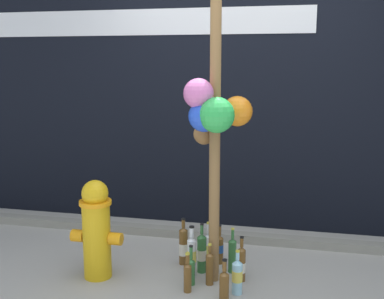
{
  "coord_description": "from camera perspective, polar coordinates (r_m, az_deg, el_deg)",
  "views": [
    {
      "loc": [
        0.53,
        -3.06,
        1.65
      ],
      "look_at": [
        -0.2,
        0.23,
        1.01
      ],
      "focal_mm": 43.55,
      "sensor_mm": 36.0,
      "label": 1
    }
  ],
  "objects": [
    {
      "name": "ground_plane",
      "position": [
        3.52,
        2.42,
        -17.28
      ],
      "size": [
        14.0,
        14.0,
        0.0
      ],
      "primitive_type": "plane",
      "color": "#9E9B93"
    },
    {
      "name": "building_wall",
      "position": [
        4.66,
        6.02,
        12.61
      ],
      "size": [
        10.0,
        0.21,
        3.62
      ],
      "color": "black",
      "rests_on": "ground_plane"
    },
    {
      "name": "curb_strip",
      "position": [
        4.44,
        4.82,
        -10.59
      ],
      "size": [
        8.0,
        0.12,
        0.08
      ],
      "primitive_type": "cube",
      "color": "gray",
      "rests_on": "ground_plane"
    },
    {
      "name": "memorial_post",
      "position": [
        3.31,
        2.8,
        8.44
      ],
      "size": [
        0.48,
        0.5,
        2.82
      ],
      "color": "olive",
      "rests_on": "ground_plane"
    },
    {
      "name": "fire_hydrant",
      "position": [
        3.69,
        -11.63,
        -9.49
      ],
      "size": [
        0.41,
        0.25,
        0.77
      ],
      "color": "gold",
      "rests_on": "ground_plane"
    },
    {
      "name": "bottle_0",
      "position": [
        3.91,
        -1.06,
        -11.71
      ],
      "size": [
        0.07,
        0.07,
        0.39
      ],
      "color": "brown",
      "rests_on": "ground_plane"
    },
    {
      "name": "bottle_1",
      "position": [
        3.4,
        3.96,
        -16.1
      ],
      "size": [
        0.07,
        0.07,
        0.3
      ],
      "color": "brown",
      "rests_on": "ground_plane"
    },
    {
      "name": "bottle_2",
      "position": [
        3.7,
        -0.04,
        -12.83
      ],
      "size": [
        0.07,
        0.07,
        0.41
      ],
      "color": "silver",
      "rests_on": "ground_plane"
    },
    {
      "name": "bottle_3",
      "position": [
        3.79,
        4.96,
        -12.68
      ],
      "size": [
        0.06,
        0.06,
        0.37
      ],
      "color": "#337038",
      "rests_on": "ground_plane"
    },
    {
      "name": "bottle_4",
      "position": [
        3.5,
        -0.53,
        -15.19
      ],
      "size": [
        0.06,
        0.06,
        0.3
      ],
      "color": "brown",
      "rests_on": "ground_plane"
    },
    {
      "name": "bottle_5",
      "position": [
        3.6,
        -0.12,
        -14.52
      ],
      "size": [
        0.06,
        0.06,
        0.31
      ],
      "color": "#337038",
      "rests_on": "ground_plane"
    },
    {
      "name": "bottle_6",
      "position": [
        3.48,
        5.56,
        -15.15
      ],
      "size": [
        0.08,
        0.08,
        0.33
      ],
      "color": "#93CCE0",
      "rests_on": "ground_plane"
    },
    {
      "name": "bottle_7",
      "position": [
        3.78,
        1.2,
        -12.52
      ],
      "size": [
        0.08,
        0.08,
        0.41
      ],
      "color": "#337038",
      "rests_on": "ground_plane"
    },
    {
      "name": "bottle_8",
      "position": [
        3.66,
        6.06,
        -13.75
      ],
      "size": [
        0.07,
        0.07,
        0.36
      ],
      "color": "brown",
      "rests_on": "ground_plane"
    },
    {
      "name": "bottle_9",
      "position": [
        3.95,
        2.04,
        -11.83
      ],
      "size": [
        0.06,
        0.06,
        0.35
      ],
      "color": "silver",
      "rests_on": "ground_plane"
    },
    {
      "name": "bottle_10",
      "position": [
        3.59,
        2.18,
        -14.24
      ],
      "size": [
        0.06,
        0.06,
        0.32
      ],
      "color": "brown",
      "rests_on": "ground_plane"
    },
    {
      "name": "bottle_11",
      "position": [
        3.94,
        3.37,
        -11.96
      ],
      "size": [
        0.07,
        0.07,
        0.33
      ],
      "color": "brown",
      "rests_on": "ground_plane"
    },
    {
      "name": "litter_0",
      "position": [
        4.9,
        -10.25,
        -9.14
      ],
      "size": [
        0.14,
        0.16,
        0.01
      ],
      "primitive_type": "cube",
      "rotation": [
        0.0,
        0.0,
        0.93
      ],
      "color": "#8C99B2",
      "rests_on": "ground_plane"
    }
  ]
}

